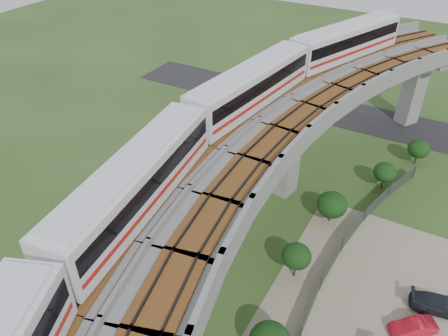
{
  "coord_description": "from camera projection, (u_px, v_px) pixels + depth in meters",
  "views": [
    {
      "loc": [
        12.98,
        -23.56,
        27.83
      ],
      "look_at": [
        -1.16,
        1.66,
        7.5
      ],
      "focal_mm": 35.0,
      "sensor_mm": 36.0,
      "label": 1
    }
  ],
  "objects": [
    {
      "name": "car_red",
      "position": [
        413.0,
        327.0,
        31.17
      ],
      "size": [
        3.4,
        3.0,
        1.12
      ],
      "primitive_type": "imported",
      "rotation": [
        0.0,
        0.0,
        -0.91
      ],
      "color": "red",
      "rests_on": "dirt_lot"
    },
    {
      "name": "asphalt_road",
      "position": [
        333.0,
        111.0,
        59.41
      ],
      "size": [
        60.0,
        8.0,
        0.03
      ],
      "primitive_type": "cube",
      "color": "#232326",
      "rests_on": "ground"
    },
    {
      "name": "metro_train",
      "position": [
        224.0,
        137.0,
        30.0
      ],
      "size": [
        11.25,
        61.34,
        3.64
      ],
      "color": "white",
      "rests_on": "ground"
    },
    {
      "name": "car_dark",
      "position": [
        440.0,
        305.0,
        32.63
      ],
      "size": [
        4.65,
        2.64,
        1.27
      ],
      "primitive_type": "imported",
      "rotation": [
        0.0,
        0.0,
        1.78
      ],
      "color": "black",
      "rests_on": "dirt_lot"
    },
    {
      "name": "ground",
      "position": [
        226.0,
        252.0,
        38.01
      ],
      "size": [
        160.0,
        160.0,
        0.0
      ],
      "primitive_type": "plane",
      "color": "#334B1E",
      "rests_on": "ground"
    },
    {
      "name": "fence",
      "position": [
        337.0,
        290.0,
        33.68
      ],
      "size": [
        3.87,
        38.73,
        1.5
      ],
      "color": "#2D382D",
      "rests_on": "ground"
    },
    {
      "name": "tree_2",
      "position": [
        332.0,
        205.0,
        40.18
      ],
      "size": [
        2.81,
        2.81,
        3.14
      ],
      "color": "#382314",
      "rests_on": "ground"
    },
    {
      "name": "tree_1",
      "position": [
        385.0,
        172.0,
        44.18
      ],
      "size": [
        2.31,
        2.31,
        3.05
      ],
      "color": "#382314",
      "rests_on": "ground"
    },
    {
      "name": "tree_3",
      "position": [
        296.0,
        256.0,
        34.46
      ],
      "size": [
        2.39,
        2.39,
        3.32
      ],
      "color": "#382314",
      "rests_on": "ground"
    },
    {
      "name": "tree_0",
      "position": [
        419.0,
        149.0,
        47.89
      ],
      "size": [
        2.37,
        2.37,
        3.02
      ],
      "color": "#382314",
      "rests_on": "ground"
    },
    {
      "name": "viaduct",
      "position": [
        273.0,
        181.0,
        31.27
      ],
      "size": [
        19.58,
        73.98,
        11.4
      ],
      "color": "#99968E",
      "rests_on": "ground"
    }
  ]
}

